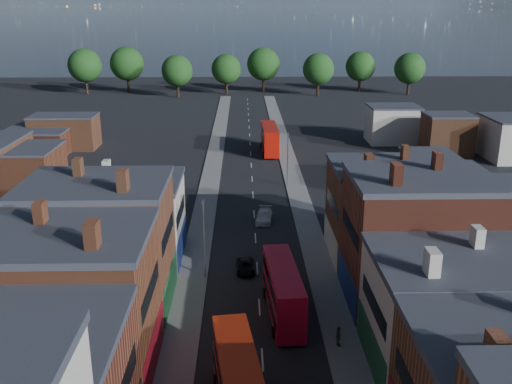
{
  "coord_description": "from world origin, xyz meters",
  "views": [
    {
      "loc": [
        -1.35,
        -21.31,
        25.65
      ],
      "look_at": [
        0.0,
        37.28,
        6.55
      ],
      "focal_mm": 40.0,
      "sensor_mm": 36.0,
      "label": 1
    }
  ],
  "objects_px": {
    "ped_3": "(338,336)",
    "car_2": "(246,266)",
    "car_3": "(264,216)",
    "bus_2": "(270,138)",
    "bus_1": "(283,290)"
  },
  "relations": [
    {
      "from": "bus_2",
      "to": "ped_3",
      "type": "height_order",
      "value": "bus_2"
    },
    {
      "from": "bus_1",
      "to": "ped_3",
      "type": "relative_size",
      "value": 6.21
    },
    {
      "from": "bus_1",
      "to": "ped_3",
      "type": "xyz_separation_m",
      "value": [
        4.05,
        -4.91,
        -1.46
      ]
    },
    {
      "from": "bus_2",
      "to": "car_2",
      "type": "distance_m",
      "value": 49.61
    },
    {
      "from": "car_3",
      "to": "ped_3",
      "type": "xyz_separation_m",
      "value": [
        4.84,
        -27.93,
        0.29
      ]
    },
    {
      "from": "bus_2",
      "to": "ped_3",
      "type": "bearing_deg",
      "value": -89.1
    },
    {
      "from": "bus_2",
      "to": "ped_3",
      "type": "distance_m",
      "value": 63.19
    },
    {
      "from": "ped_3",
      "to": "car_2",
      "type": "bearing_deg",
      "value": 26.94
    },
    {
      "from": "bus_1",
      "to": "ped_3",
      "type": "bearing_deg",
      "value": -54.59
    },
    {
      "from": "car_3",
      "to": "ped_3",
      "type": "distance_m",
      "value": 28.35
    },
    {
      "from": "bus_1",
      "to": "car_3",
      "type": "distance_m",
      "value": 23.1
    },
    {
      "from": "car_2",
      "to": "car_3",
      "type": "bearing_deg",
      "value": 78.7
    },
    {
      "from": "bus_1",
      "to": "car_2",
      "type": "bearing_deg",
      "value": 105.68
    },
    {
      "from": "car_2",
      "to": "ped_3",
      "type": "bearing_deg",
      "value": -63.95
    },
    {
      "from": "bus_1",
      "to": "car_3",
      "type": "relative_size",
      "value": 2.25
    }
  ]
}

